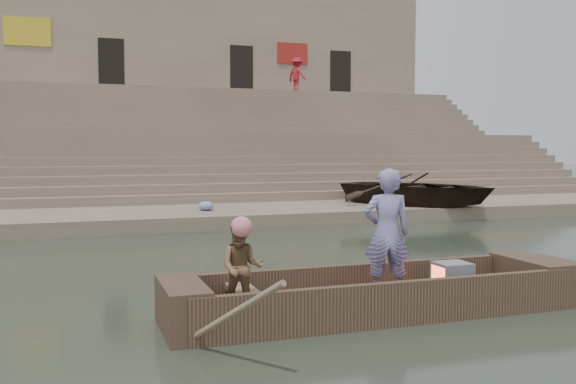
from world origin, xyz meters
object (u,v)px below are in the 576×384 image
standing_man (387,233)px  pedestrian (297,75)px  rowing_man (242,268)px  television (452,277)px  main_rowboat (374,306)px  beached_rowboat (417,189)px

standing_man → pedestrian: size_ratio=0.94×
rowing_man → pedestrian: size_ratio=0.60×
television → pedestrian: 25.92m
main_rowboat → pedestrian: 26.32m
rowing_man → beached_rowboat: (8.53, 10.28, 0.14)m
rowing_man → beached_rowboat: size_ratio=0.22×
main_rowboat → beached_rowboat: bearing=56.6°
standing_man → pedestrian: pedestrian is taller
standing_man → television: (1.03, 0.02, -0.66)m
beached_rowboat → pedestrian: bearing=51.7°
television → standing_man: bearing=-179.1°
main_rowboat → rowing_man: bearing=-174.8°
main_rowboat → beached_rowboat: beached_rowboat is taller
rowing_man → pedestrian: pedestrian is taller
beached_rowboat → standing_man: bearing=-156.6°
standing_man → rowing_man: size_ratio=1.56×
rowing_man → standing_man: bearing=22.7°
television → beached_rowboat: beached_rowboat is taller
main_rowboat → television: size_ratio=10.87×
standing_man → beached_rowboat: size_ratio=0.35×
beached_rowboat → rowing_man: bearing=-163.6°
rowing_man → beached_rowboat: beached_rowboat is taller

